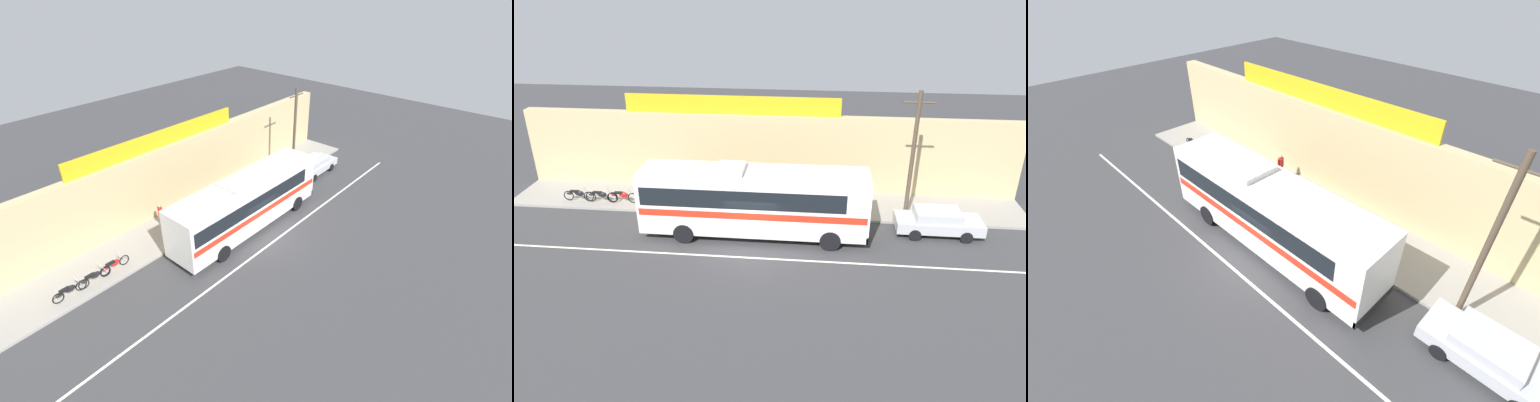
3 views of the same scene
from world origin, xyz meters
The scene contains 12 objects.
ground_plane centered at (0.00, 0.00, 0.00)m, with size 70.00×70.00×0.00m, color #3A3A3D.
sidewalk_slab centered at (0.00, 5.20, 0.07)m, with size 30.00×3.60×0.14m, color gray.
storefront_facade centered at (0.00, 7.35, 2.40)m, with size 30.00×0.70×4.80m, color tan.
storefront_billboard centered at (-2.07, 7.35, 5.35)m, with size 12.90×0.12×1.10m, color gold.
road_center_stripe centered at (0.00, -0.80, 0.00)m, with size 30.00×0.14×0.01m, color silver.
intercity_bus centered at (-0.10, 1.53, 2.07)m, with size 11.56×2.68×3.78m.
parked_car centered at (9.52, 2.55, 0.74)m, with size 4.42×1.88×1.37m.
utility_pole centered at (8.02, 3.71, 3.84)m, with size 1.60×0.22×7.14m.
motorcycle_green centered at (-8.24, 4.28, 0.57)m, with size 1.84×0.56×0.94m.
motorcycle_black centered at (-9.51, 4.20, 0.57)m, with size 1.91×0.56×0.94m.
motorcycle_purple centered at (-10.91, 4.22, 0.57)m, with size 1.86×0.56×0.94m.
pedestrian_far_left centered at (-3.77, 5.80, 1.11)m, with size 0.30×0.48×1.67m.
Camera 3 is at (9.29, -6.81, 11.64)m, focal length 24.54 mm.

